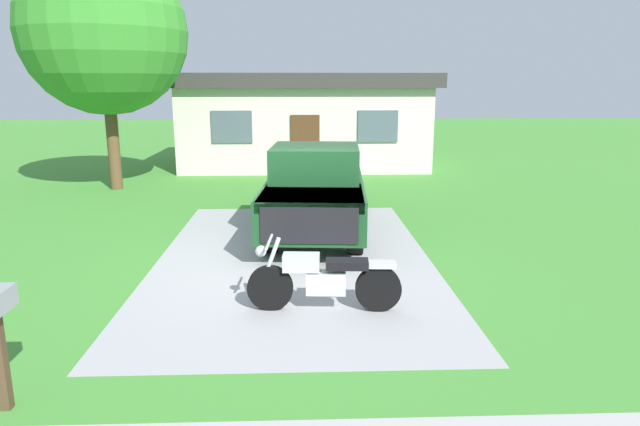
# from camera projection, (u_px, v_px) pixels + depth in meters

# --- Properties ---
(ground_plane) EXTENTS (80.00, 80.00, 0.00)m
(ground_plane) POSITION_uv_depth(u_px,v_px,m) (294.00, 258.00, 10.38)
(ground_plane) COLOR #428932
(driveway_pad) EXTENTS (5.02, 8.37, 0.01)m
(driveway_pad) POSITION_uv_depth(u_px,v_px,m) (294.00, 258.00, 10.38)
(driveway_pad) COLOR #9E9E9E
(driveway_pad) RESTS_ON ground
(motorcycle) EXTENTS (2.21, 0.70, 1.09)m
(motorcycle) POSITION_uv_depth(u_px,v_px,m) (323.00, 279.00, 7.93)
(motorcycle) COLOR black
(motorcycle) RESTS_ON ground
(pickup_truck) EXTENTS (2.41, 5.75, 1.90)m
(pickup_truck) POSITION_uv_depth(u_px,v_px,m) (316.00, 186.00, 12.31)
(pickup_truck) COLOR black
(pickup_truck) RESTS_ON ground
(shade_tree) EXTENTS (4.78, 4.78, 7.01)m
(shade_tree) POSITION_uv_depth(u_px,v_px,m) (104.00, 32.00, 16.05)
(shade_tree) COLOR brown
(shade_tree) RESTS_ON ground
(neighbor_house) EXTENTS (9.60, 5.60, 3.50)m
(neighbor_house) POSITION_uv_depth(u_px,v_px,m) (304.00, 119.00, 21.61)
(neighbor_house) COLOR beige
(neighbor_house) RESTS_ON ground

